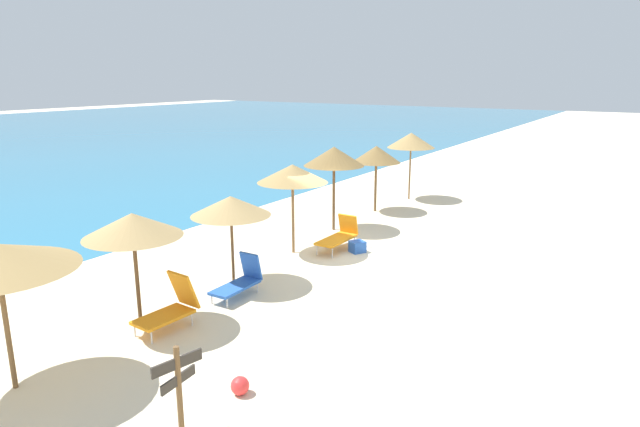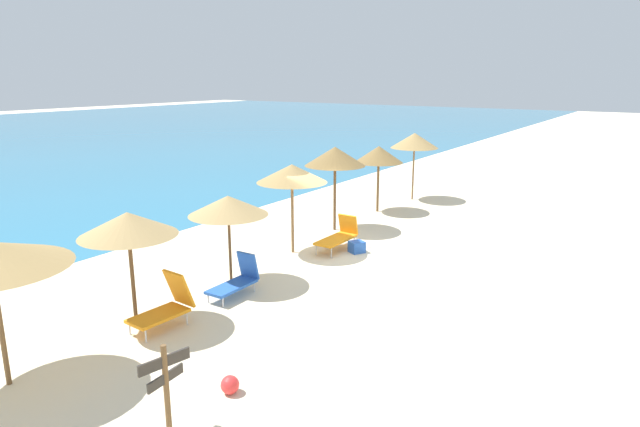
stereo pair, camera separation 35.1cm
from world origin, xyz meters
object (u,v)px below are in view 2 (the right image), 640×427
at_px(beach_umbrella_5, 379,155).
at_px(wooden_signpost, 166,381).
at_px(beach_umbrella_3, 292,174).
at_px(beach_umbrella_2, 228,206).
at_px(beach_umbrella_6, 415,141).
at_px(beach_ball, 230,385).
at_px(lounge_chair_2, 339,236).
at_px(lounge_chair_0, 166,305).
at_px(cooler_box, 357,247).
at_px(beach_umbrella_4, 335,157).
at_px(beach_umbrella_1, 128,224).
at_px(lounge_chair_1, 237,280).

height_order(beach_umbrella_5, wooden_signpost, beach_umbrella_5).
bearing_deg(beach_umbrella_3, wooden_signpost, -155.66).
relative_size(beach_umbrella_2, beach_umbrella_5, 0.90).
bearing_deg(beach_umbrella_6, beach_ball, -166.56).
height_order(lounge_chair_2, wooden_signpost, wooden_signpost).
bearing_deg(wooden_signpost, beach_umbrella_2, 46.03).
distance_m(lounge_chair_0, wooden_signpost, 3.94).
relative_size(beach_umbrella_6, cooler_box, 6.88).
bearing_deg(lounge_chair_0, beach_umbrella_4, -79.13).
bearing_deg(beach_umbrella_1, cooler_box, -11.35).
relative_size(beach_umbrella_2, beach_ball, 7.30).
bearing_deg(lounge_chair_0, lounge_chair_2, -88.36).
relative_size(beach_umbrella_3, beach_umbrella_4, 0.93).
height_order(beach_umbrella_1, lounge_chair_2, beach_umbrella_1).
distance_m(beach_umbrella_4, lounge_chair_2, 3.16).
height_order(beach_umbrella_3, beach_umbrella_6, beach_umbrella_6).
bearing_deg(beach_umbrella_1, beach_umbrella_5, 2.48).
bearing_deg(lounge_chair_1, wooden_signpost, 120.62).
bearing_deg(beach_umbrella_5, lounge_chair_0, -174.72).
relative_size(beach_umbrella_1, beach_umbrella_3, 0.93).
distance_m(beach_umbrella_3, beach_umbrella_5, 6.21).
relative_size(beach_umbrella_2, beach_umbrella_3, 0.86).
bearing_deg(beach_umbrella_6, lounge_chair_2, -172.18).
distance_m(lounge_chair_0, lounge_chair_2, 6.79).
xyz_separation_m(lounge_chair_1, lounge_chair_2, (4.59, -0.17, 0.06)).
bearing_deg(beach_umbrella_5, beach_umbrella_1, -177.52).
bearing_deg(beach_umbrella_4, lounge_chair_0, -172.84).
relative_size(beach_umbrella_1, wooden_signpost, 1.72).
bearing_deg(beach_umbrella_4, beach_umbrella_2, -174.90).
relative_size(lounge_chair_2, beach_ball, 5.06).
xyz_separation_m(beach_umbrella_3, beach_umbrella_4, (2.91, 0.29, 0.15)).
relative_size(lounge_chair_2, cooler_box, 3.87).
height_order(beach_umbrella_6, lounge_chair_0, beach_umbrella_6).
height_order(beach_umbrella_4, cooler_box, beach_umbrella_4).
xyz_separation_m(lounge_chair_1, beach_ball, (-3.41, -2.89, -0.23)).
xyz_separation_m(beach_umbrella_5, lounge_chair_1, (-9.75, -1.18, -1.92)).
bearing_deg(lounge_chair_2, beach_umbrella_5, -74.99).
relative_size(beach_umbrella_1, cooler_box, 6.03).
height_order(beach_umbrella_3, beach_umbrella_5, beach_umbrella_3).
distance_m(beach_umbrella_2, lounge_chair_1, 1.90).
distance_m(beach_umbrella_3, beach_ball, 8.24).
xyz_separation_m(beach_umbrella_4, wooden_signpost, (-11.21, -4.05, -1.72)).
bearing_deg(cooler_box, lounge_chair_2, 93.80).
distance_m(beach_umbrella_3, lounge_chair_1, 4.21).
distance_m(beach_umbrella_2, wooden_signpost, 6.42).
xyz_separation_m(beach_umbrella_3, cooler_box, (1.09, -1.67, -2.30)).
bearing_deg(beach_umbrella_4, beach_umbrella_1, -176.73).
xyz_separation_m(beach_umbrella_1, beach_umbrella_5, (12.31, 0.53, -0.00)).
distance_m(beach_umbrella_3, beach_umbrella_6, 9.03).
distance_m(beach_ball, cooler_box, 8.30).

